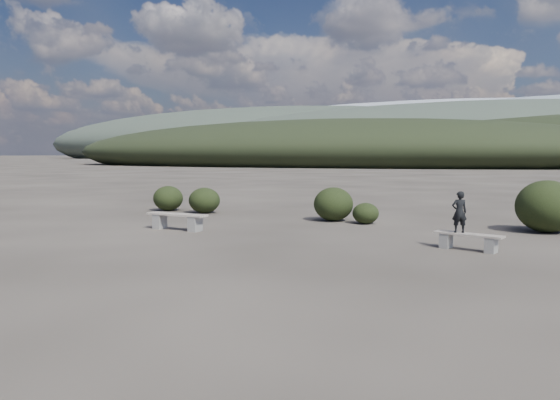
% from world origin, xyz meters
% --- Properties ---
extents(ground, '(1200.00, 1200.00, 0.00)m').
position_xyz_m(ground, '(0.00, 0.00, 0.00)').
color(ground, '#2C2722').
rests_on(ground, ground).
extents(bench_left, '(2.00, 0.62, 0.49)m').
position_xyz_m(bench_left, '(-4.41, 4.65, 0.30)').
color(bench_left, slate).
rests_on(bench_left, ground).
extents(bench_right, '(1.62, 0.81, 0.40)m').
position_xyz_m(bench_right, '(3.78, 4.16, 0.24)').
color(bench_right, slate).
rests_on(bench_right, ground).
extents(seated_person, '(0.42, 0.36, 0.98)m').
position_xyz_m(seated_person, '(3.57, 4.23, 0.89)').
color(seated_person, black).
rests_on(seated_person, bench_right).
extents(shrub_a, '(1.19, 1.19, 0.97)m').
position_xyz_m(shrub_a, '(-5.94, 9.05, 0.49)').
color(shrub_a, black).
rests_on(shrub_a, ground).
extents(shrub_b, '(1.32, 1.32, 1.14)m').
position_xyz_m(shrub_b, '(-0.69, 8.48, 0.57)').
color(shrub_b, black).
rests_on(shrub_b, ground).
extents(shrub_c, '(0.85, 0.85, 0.68)m').
position_xyz_m(shrub_c, '(0.49, 8.11, 0.34)').
color(shrub_c, black).
rests_on(shrub_c, ground).
extents(shrub_d, '(1.72, 1.72, 1.50)m').
position_xyz_m(shrub_d, '(5.75, 8.10, 0.75)').
color(shrub_d, black).
rests_on(shrub_d, ground).
extents(shrub_f, '(1.17, 1.17, 0.99)m').
position_xyz_m(shrub_f, '(-7.71, 9.29, 0.49)').
color(shrub_f, black).
rests_on(shrub_f, ground).
extents(mountain_ridges, '(500.00, 400.00, 56.00)m').
position_xyz_m(mountain_ridges, '(-7.48, 339.06, 10.84)').
color(mountain_ridges, black).
rests_on(mountain_ridges, ground).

